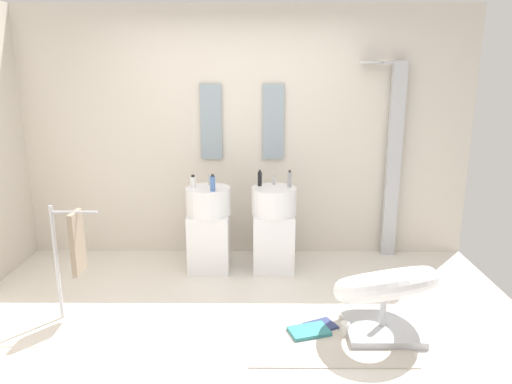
% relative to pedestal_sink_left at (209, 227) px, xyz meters
% --- Properties ---
extents(ground_plane, '(4.80, 3.60, 0.04)m').
position_rel_pedestal_sink_left_xyz_m(ground_plane, '(0.32, -1.11, -0.46)').
color(ground_plane, silver).
extents(rear_partition, '(4.80, 0.10, 2.60)m').
position_rel_pedestal_sink_left_xyz_m(rear_partition, '(0.32, 0.54, 0.86)').
color(rear_partition, beige).
rests_on(rear_partition, ground_plane).
extents(pedestal_sink_left, '(0.44, 0.44, 0.95)m').
position_rel_pedestal_sink_left_xyz_m(pedestal_sink_left, '(0.00, 0.00, 0.00)').
color(pedestal_sink_left, white).
rests_on(pedestal_sink_left, ground_plane).
extents(pedestal_sink_right, '(0.44, 0.44, 0.95)m').
position_rel_pedestal_sink_left_xyz_m(pedestal_sink_right, '(0.64, 0.00, 0.00)').
color(pedestal_sink_right, white).
rests_on(pedestal_sink_right, ground_plane).
extents(vanity_mirror_left, '(0.22, 0.03, 0.77)m').
position_rel_pedestal_sink_left_xyz_m(vanity_mirror_left, '(0.00, 0.47, 0.99)').
color(vanity_mirror_left, '#8C9EA8').
extents(vanity_mirror_right, '(0.22, 0.03, 0.77)m').
position_rel_pedestal_sink_left_xyz_m(vanity_mirror_right, '(0.64, 0.47, 0.99)').
color(vanity_mirror_right, '#8C9EA8').
extents(shower_column, '(0.49, 0.24, 2.05)m').
position_rel_pedestal_sink_left_xyz_m(shower_column, '(1.89, 0.42, 0.64)').
color(shower_column, '#B7BABF').
rests_on(shower_column, ground_plane).
extents(lounge_chair, '(1.03, 1.03, 0.65)m').
position_rel_pedestal_sink_left_xyz_m(lounge_chair, '(1.44, -1.20, -0.09)').
color(lounge_chair, '#B7BABF').
rests_on(lounge_chair, ground_plane).
extents(towel_rack, '(0.37, 0.22, 0.95)m').
position_rel_pedestal_sink_left_xyz_m(towel_rack, '(-0.95, -0.99, 0.19)').
color(towel_rack, '#B7BABF').
rests_on(towel_rack, ground_plane).
extents(area_rug, '(1.17, 0.76, 0.01)m').
position_rel_pedestal_sink_left_xyz_m(area_rug, '(1.01, -1.29, -0.44)').
color(area_rug, beige).
rests_on(area_rug, ground_plane).
extents(magazine_navy, '(0.29, 0.26, 0.02)m').
position_rel_pedestal_sink_left_xyz_m(magazine_navy, '(0.98, -1.14, -0.42)').
color(magazine_navy, navy).
rests_on(magazine_navy, area_rug).
extents(magazine_teal, '(0.34, 0.27, 0.03)m').
position_rel_pedestal_sink_left_xyz_m(magazine_teal, '(0.88, -1.23, -0.42)').
color(magazine_teal, teal).
rests_on(magazine_teal, area_rug).
extents(coffee_mug, '(0.07, 0.07, 0.09)m').
position_rel_pedestal_sink_left_xyz_m(coffee_mug, '(1.15, -1.24, -0.39)').
color(coffee_mug, white).
rests_on(coffee_mug, area_rug).
extents(soap_bottle_blue, '(0.05, 0.05, 0.16)m').
position_rel_pedestal_sink_left_xyz_m(soap_bottle_blue, '(0.06, -0.14, 0.48)').
color(soap_bottle_blue, '#4C72B7').
rests_on(soap_bottle_blue, pedestal_sink_left).
extents(soap_bottle_grey, '(0.04, 0.04, 0.17)m').
position_rel_pedestal_sink_left_xyz_m(soap_bottle_grey, '(0.80, 0.03, 0.48)').
color(soap_bottle_grey, '#99999E').
rests_on(soap_bottle_grey, pedestal_sink_right).
extents(soap_bottle_white, '(0.06, 0.06, 0.12)m').
position_rel_pedestal_sink_left_xyz_m(soap_bottle_white, '(-0.14, 0.01, 0.46)').
color(soap_bottle_white, white).
rests_on(soap_bottle_white, pedestal_sink_left).
extents(soap_bottle_black, '(0.04, 0.04, 0.16)m').
position_rel_pedestal_sink_left_xyz_m(soap_bottle_black, '(0.50, 0.08, 0.48)').
color(soap_bottle_black, black).
rests_on(soap_bottle_black, pedestal_sink_right).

